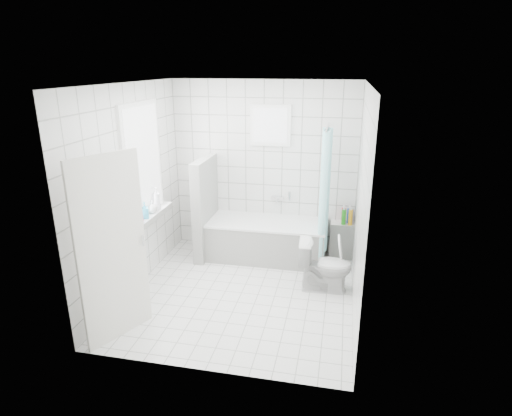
# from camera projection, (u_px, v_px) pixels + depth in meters

# --- Properties ---
(ground) EXTENTS (3.00, 3.00, 0.00)m
(ground) POSITION_uv_depth(u_px,v_px,m) (242.00, 293.00, 5.52)
(ground) COLOR white
(ground) RESTS_ON ground
(ceiling) EXTENTS (3.00, 3.00, 0.00)m
(ceiling) POSITION_uv_depth(u_px,v_px,m) (239.00, 84.00, 4.68)
(ceiling) COLOR white
(ceiling) RESTS_ON ground
(wall_back) EXTENTS (2.80, 0.02, 2.60)m
(wall_back) POSITION_uv_depth(u_px,v_px,m) (264.00, 168.00, 6.49)
(wall_back) COLOR white
(wall_back) RESTS_ON ground
(wall_front) EXTENTS (2.80, 0.02, 2.60)m
(wall_front) POSITION_uv_depth(u_px,v_px,m) (199.00, 247.00, 3.71)
(wall_front) COLOR white
(wall_front) RESTS_ON ground
(wall_left) EXTENTS (0.02, 3.00, 2.60)m
(wall_left) POSITION_uv_depth(u_px,v_px,m) (132.00, 190.00, 5.37)
(wall_left) COLOR white
(wall_left) RESTS_ON ground
(wall_right) EXTENTS (0.02, 3.00, 2.60)m
(wall_right) POSITION_uv_depth(u_px,v_px,m) (361.00, 204.00, 4.83)
(wall_right) COLOR white
(wall_right) RESTS_ON ground
(window_left) EXTENTS (0.01, 0.90, 1.40)m
(window_left) POSITION_uv_depth(u_px,v_px,m) (144.00, 162.00, 5.54)
(window_left) COLOR white
(window_left) RESTS_ON wall_left
(window_back) EXTENTS (0.50, 0.01, 0.50)m
(window_back) POSITION_uv_depth(u_px,v_px,m) (270.00, 126.00, 6.22)
(window_back) COLOR white
(window_back) RESTS_ON wall_back
(window_sill) EXTENTS (0.18, 1.02, 0.08)m
(window_sill) POSITION_uv_depth(u_px,v_px,m) (152.00, 216.00, 5.77)
(window_sill) COLOR white
(window_sill) RESTS_ON wall_left
(door) EXTENTS (0.38, 0.74, 2.00)m
(door) POSITION_uv_depth(u_px,v_px,m) (112.00, 250.00, 4.36)
(door) COLOR silver
(door) RESTS_ON ground
(bathtub) EXTENTS (1.74, 0.77, 0.58)m
(bathtub) POSITION_uv_depth(u_px,v_px,m) (267.00, 240.00, 6.44)
(bathtub) COLOR white
(bathtub) RESTS_ON ground
(partition_wall) EXTENTS (0.15, 0.85, 1.50)m
(partition_wall) POSITION_uv_depth(u_px,v_px,m) (205.00, 208.00, 6.43)
(partition_wall) COLOR white
(partition_wall) RESTS_ON ground
(tiled_ledge) EXTENTS (0.40, 0.24, 0.55)m
(tiled_ledge) POSITION_uv_depth(u_px,v_px,m) (343.00, 240.00, 6.47)
(tiled_ledge) COLOR white
(tiled_ledge) RESTS_ON ground
(toilet) EXTENTS (0.69, 0.42, 0.68)m
(toilet) POSITION_uv_depth(u_px,v_px,m) (325.00, 266.00, 5.49)
(toilet) COLOR silver
(toilet) RESTS_ON ground
(curtain_rod) EXTENTS (0.02, 0.80, 0.02)m
(curtain_rod) POSITION_uv_depth(u_px,v_px,m) (327.00, 127.00, 5.71)
(curtain_rod) COLOR silver
(curtain_rod) RESTS_ON wall_back
(shower_curtain) EXTENTS (0.14, 0.48, 1.78)m
(shower_curtain) POSITION_uv_depth(u_px,v_px,m) (323.00, 194.00, 5.88)
(shower_curtain) COLOR #51EBEE
(shower_curtain) RESTS_ON curtain_rod
(tub_faucet) EXTENTS (0.18, 0.06, 0.06)m
(tub_faucet) POSITION_uv_depth(u_px,v_px,m) (278.00, 198.00, 6.55)
(tub_faucet) COLOR silver
(tub_faucet) RESTS_ON wall_back
(sill_bottles) EXTENTS (0.16, 0.64, 0.32)m
(sill_bottles) POSITION_uv_depth(u_px,v_px,m) (149.00, 205.00, 5.65)
(sill_bottles) COLOR pink
(sill_bottles) RESTS_ON window_sill
(ledge_bottles) EXTENTS (0.16, 0.16, 0.24)m
(ledge_bottles) POSITION_uv_depth(u_px,v_px,m) (347.00, 216.00, 6.32)
(ledge_bottles) COLOR blue
(ledge_bottles) RESTS_ON tiled_ledge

